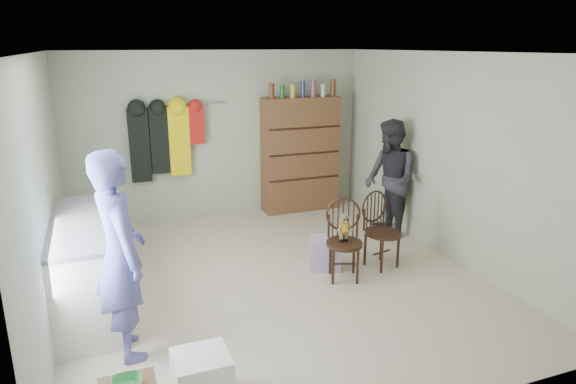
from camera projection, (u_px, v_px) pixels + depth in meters
name	position (u px, v px, depth m)	size (l,w,h in m)	color
ground_plane	(274.00, 278.00, 5.87)	(5.00, 5.00, 0.00)	beige
room_walls	(258.00, 134.00, 5.91)	(5.00, 5.00, 5.00)	#B3BD9E
counter	(88.00, 265.00, 5.08)	(0.64, 1.86, 0.94)	silver
bowl	(127.00, 383.00, 3.22)	(0.19, 0.19, 0.05)	green
plastic_tub	(202.00, 378.00, 3.80)	(0.41, 0.39, 0.39)	white
chair_front	(344.00, 235.00, 5.77)	(0.52, 0.52, 0.92)	black
chair_far	(380.00, 227.00, 6.10)	(0.49, 0.49, 0.91)	black
striped_bag	(325.00, 253.00, 6.09)	(0.36, 0.28, 0.38)	pink
person_left	(120.00, 256.00, 4.24)	(0.66, 0.43, 1.80)	#56569E
person_right	(390.00, 179.00, 6.96)	(0.79, 0.62, 1.63)	#2D2B33
dresser	(300.00, 154.00, 8.11)	(1.20, 0.39, 2.06)	brown
coat_rack	(165.00, 140.00, 7.38)	(1.42, 0.12, 1.09)	#99999E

